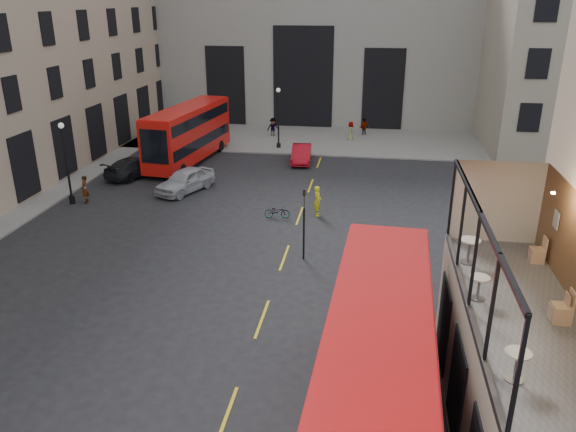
# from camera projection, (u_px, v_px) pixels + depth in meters

# --- Properties ---
(ground) EXTENTS (140.00, 140.00, 0.00)m
(ground) POSITION_uv_depth(u_px,v_px,m) (288.00, 424.00, 17.75)
(ground) COLOR black
(ground) RESTS_ON ground
(host_frontage) EXTENTS (3.00, 11.00, 4.50)m
(host_frontage) POSITION_uv_depth(u_px,v_px,m) (512.00, 386.00, 16.02)
(host_frontage) COLOR tan
(host_frontage) RESTS_ON ground
(cafe_floor) EXTENTS (3.00, 10.00, 0.10)m
(cafe_floor) POSITION_uv_depth(u_px,v_px,m) (525.00, 316.00, 15.18)
(cafe_floor) COLOR slate
(cafe_floor) RESTS_ON host_frontage
(gateway) EXTENTS (35.00, 10.60, 18.00)m
(gateway) POSITION_uv_depth(u_px,v_px,m) (309.00, 29.00, 59.19)
(gateway) COLOR gray
(gateway) RESTS_ON ground
(pavement_far) EXTENTS (40.00, 12.00, 0.12)m
(pavement_far) POSITION_uv_depth(u_px,v_px,m) (286.00, 138.00, 53.54)
(pavement_far) COLOR slate
(pavement_far) RESTS_ON ground
(traffic_light_near) EXTENTS (0.16, 0.20, 3.80)m
(traffic_light_near) POSITION_uv_depth(u_px,v_px,m) (304.00, 215.00, 28.05)
(traffic_light_near) COLOR black
(traffic_light_near) RESTS_ON ground
(traffic_light_far) EXTENTS (0.16, 0.20, 3.80)m
(traffic_light_far) POSITION_uv_depth(u_px,v_px,m) (155.00, 134.00, 44.74)
(traffic_light_far) COLOR black
(traffic_light_far) RESTS_ON ground
(street_lamp_a) EXTENTS (0.36, 0.36, 5.33)m
(street_lamp_a) POSITION_uv_depth(u_px,v_px,m) (67.00, 168.00, 35.82)
(street_lamp_a) COLOR black
(street_lamp_a) RESTS_ON ground
(street_lamp_b) EXTENTS (0.36, 0.36, 5.33)m
(street_lamp_b) POSITION_uv_depth(u_px,v_px,m) (278.00, 122.00, 49.01)
(street_lamp_b) COLOR black
(street_lamp_b) RESTS_ON ground
(bus_near) EXTENTS (3.38, 12.38, 4.89)m
(bus_near) POSITION_uv_depth(u_px,v_px,m) (377.00, 379.00, 15.53)
(bus_near) COLOR #B50C0D
(bus_near) RESTS_ON ground
(bus_far) EXTENTS (3.94, 11.53, 4.51)m
(bus_far) POSITION_uv_depth(u_px,v_px,m) (188.00, 131.00, 44.96)
(bus_far) COLOR red
(bus_far) RESTS_ON ground
(car_a) EXTENTS (3.63, 5.12, 1.62)m
(car_a) POSITION_uv_depth(u_px,v_px,m) (185.00, 180.00, 38.67)
(car_a) COLOR #A4A6AC
(car_a) RESTS_ON ground
(car_b) EXTENTS (1.80, 4.38, 1.41)m
(car_b) POSITION_uv_depth(u_px,v_px,m) (301.00, 154.00, 45.55)
(car_b) COLOR #AD0A17
(car_b) RESTS_ON ground
(car_c) EXTENTS (3.97, 5.44, 1.46)m
(car_c) POSITION_uv_depth(u_px,v_px,m) (135.00, 167.00, 41.97)
(car_c) COLOR black
(car_c) RESTS_ON ground
(bicycle) EXTENTS (1.56, 0.64, 0.80)m
(bicycle) POSITION_uv_depth(u_px,v_px,m) (277.00, 211.00, 34.19)
(bicycle) COLOR gray
(bicycle) RESTS_ON ground
(cyclist) EXTENTS (0.53, 0.74, 1.88)m
(cyclist) POSITION_uv_depth(u_px,v_px,m) (318.00, 201.00, 34.38)
(cyclist) COLOR yellow
(cyclist) RESTS_ON ground
(pedestrian_a) EXTENTS (0.90, 0.73, 1.74)m
(pedestrian_a) POSITION_uv_depth(u_px,v_px,m) (141.00, 133.00, 51.80)
(pedestrian_a) COLOR gray
(pedestrian_a) RESTS_ON ground
(pedestrian_b) EXTENTS (1.38, 1.14, 1.85)m
(pedestrian_b) POSITION_uv_depth(u_px,v_px,m) (273.00, 128.00, 53.66)
(pedestrian_b) COLOR gray
(pedestrian_b) RESTS_ON ground
(pedestrian_c) EXTENTS (1.07, 0.86, 1.70)m
(pedestrian_c) POSITION_uv_depth(u_px,v_px,m) (364.00, 127.00, 54.06)
(pedestrian_c) COLOR gray
(pedestrian_c) RESTS_ON ground
(pedestrian_d) EXTENTS (0.87, 1.04, 1.81)m
(pedestrian_d) POSITION_uv_depth(u_px,v_px,m) (351.00, 131.00, 52.26)
(pedestrian_d) COLOR gray
(pedestrian_d) RESTS_ON ground
(pedestrian_e) EXTENTS (0.62, 0.77, 1.82)m
(pedestrian_e) POSITION_uv_depth(u_px,v_px,m) (85.00, 190.00, 36.48)
(pedestrian_e) COLOR gray
(pedestrian_e) RESTS_ON ground
(cafe_table_near) EXTENTS (0.58, 0.58, 0.73)m
(cafe_table_near) POSITION_uv_depth(u_px,v_px,m) (517.00, 362.00, 12.43)
(cafe_table_near) COLOR beige
(cafe_table_near) RESTS_ON cafe_floor
(cafe_table_mid) EXTENTS (0.56, 0.56, 0.70)m
(cafe_table_mid) POSITION_uv_depth(u_px,v_px,m) (479.00, 284.00, 15.80)
(cafe_table_mid) COLOR beige
(cafe_table_mid) RESTS_ON cafe_floor
(cafe_table_far) EXTENTS (0.65, 0.65, 0.82)m
(cafe_table_far) POSITION_uv_depth(u_px,v_px,m) (469.00, 247.00, 17.95)
(cafe_table_far) COLOR white
(cafe_table_far) RESTS_ON cafe_floor
(cafe_chair_b) EXTENTS (0.47, 0.47, 0.93)m
(cafe_chair_b) POSITION_uv_depth(u_px,v_px,m) (562.00, 312.00, 14.75)
(cafe_chair_b) COLOR tan
(cafe_chair_b) RESTS_ON cafe_floor
(cafe_chair_c) EXTENTS (0.41, 0.41, 0.80)m
(cafe_chair_c) POSITION_uv_depth(u_px,v_px,m) (558.00, 312.00, 14.83)
(cafe_chair_c) COLOR tan
(cafe_chair_c) RESTS_ON cafe_floor
(cafe_chair_d) EXTENTS (0.44, 0.44, 0.87)m
(cafe_chair_d) POSITION_uv_depth(u_px,v_px,m) (537.00, 254.00, 18.12)
(cafe_chair_d) COLOR tan
(cafe_chair_d) RESTS_ON cafe_floor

